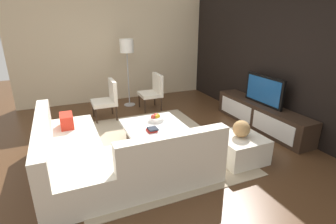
% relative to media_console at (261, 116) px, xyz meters
% --- Properties ---
extents(ground_plane, '(14.00, 14.00, 0.00)m').
position_rel_media_console_xyz_m(ground_plane, '(0.00, -2.40, -0.25)').
color(ground_plane, '#4C301C').
extents(feature_wall_back, '(6.40, 0.12, 2.80)m').
position_rel_media_console_xyz_m(feature_wall_back, '(0.00, 0.30, 1.15)').
color(feature_wall_back, black).
rests_on(feature_wall_back, ground).
extents(side_wall_left, '(0.12, 5.20, 2.80)m').
position_rel_media_console_xyz_m(side_wall_left, '(-3.20, -2.20, 1.15)').
color(side_wall_left, beige).
rests_on(side_wall_left, ground).
extents(area_rug, '(3.09, 2.56, 0.01)m').
position_rel_media_console_xyz_m(area_rug, '(-0.10, -2.40, -0.24)').
color(area_rug, tan).
rests_on(area_rug, ground).
extents(media_console, '(2.37, 0.45, 0.50)m').
position_rel_media_console_xyz_m(media_console, '(0.00, 0.00, 0.00)').
color(media_console, '#332319').
rests_on(media_console, ground).
extents(television, '(0.99, 0.06, 0.58)m').
position_rel_media_console_xyz_m(television, '(0.00, 0.00, 0.54)').
color(television, black).
rests_on(television, media_console).
extents(sectional_couch, '(2.26, 2.33, 0.82)m').
position_rel_media_console_xyz_m(sectional_couch, '(0.49, -3.26, 0.04)').
color(sectional_couch, silver).
rests_on(sectional_couch, ground).
extents(coffee_table, '(1.06, 1.02, 0.38)m').
position_rel_media_console_xyz_m(coffee_table, '(-0.10, -2.30, -0.05)').
color(coffee_table, '#332319').
rests_on(coffee_table, ground).
extents(accent_chair_near, '(0.55, 0.51, 0.87)m').
position_rel_media_console_xyz_m(accent_chair_near, '(-1.75, -2.78, 0.24)').
color(accent_chair_near, '#332319').
rests_on(accent_chair_near, ground).
extents(floor_lamp, '(0.33, 0.33, 1.67)m').
position_rel_media_console_xyz_m(floor_lamp, '(-2.48, -2.11, 1.17)').
color(floor_lamp, '#A5A5AA').
rests_on(floor_lamp, ground).
extents(ottoman, '(0.70, 0.70, 0.40)m').
position_rel_media_console_xyz_m(ottoman, '(0.90, -1.23, -0.05)').
color(ottoman, silver).
rests_on(ottoman, ground).
extents(fruit_bowl, '(0.28, 0.28, 0.14)m').
position_rel_media_console_xyz_m(fruit_bowl, '(-0.28, -2.20, 0.18)').
color(fruit_bowl, silver).
rests_on(fruit_bowl, coffee_table).
extents(accent_chair_far, '(0.55, 0.50, 0.87)m').
position_rel_media_console_xyz_m(accent_chair_far, '(-1.98, -1.62, 0.24)').
color(accent_chair_far, '#332319').
rests_on(accent_chair_far, ground).
extents(decorative_ball, '(0.27, 0.27, 0.27)m').
position_rel_media_console_xyz_m(decorative_ball, '(0.90, -1.23, 0.28)').
color(decorative_ball, '#AD8451').
rests_on(decorative_ball, ottoman).
extents(book_stack, '(0.17, 0.17, 0.06)m').
position_rel_media_console_xyz_m(book_stack, '(0.12, -2.42, 0.16)').
color(book_stack, maroon).
rests_on(book_stack, coffee_table).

